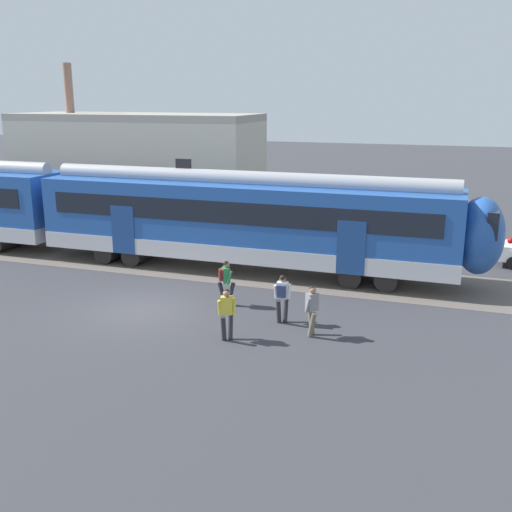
# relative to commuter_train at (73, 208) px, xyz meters

# --- Properties ---
(ground_plane) EXTENTS (160.00, 160.00, 0.00)m
(ground_plane) POSITION_rel_commuter_train_xyz_m (6.85, -5.91, -2.25)
(ground_plane) COLOR #38383D
(track_bed) EXTENTS (80.00, 4.40, 0.01)m
(track_bed) POSITION_rel_commuter_train_xyz_m (-2.48, 0.00, -2.25)
(track_bed) COLOR #605951
(track_bed) RESTS_ON ground
(commuter_train) EXTENTS (38.05, 3.07, 4.73)m
(commuter_train) POSITION_rel_commuter_train_xyz_m (0.00, 0.00, 0.00)
(commuter_train) COLOR silver
(commuter_train) RESTS_ON ground
(pedestrian_green) EXTENTS (0.71, 0.51, 1.67)m
(pedestrian_green) POSITION_rel_commuter_train_xyz_m (9.50, -4.47, -1.26)
(pedestrian_green) COLOR #28282D
(pedestrian_green) RESTS_ON ground
(pedestrian_yellow) EXTENTS (0.54, 0.69, 1.67)m
(pedestrian_yellow) POSITION_rel_commuter_train_xyz_m (10.71, -7.43, -1.26)
(pedestrian_yellow) COLOR #28282D
(pedestrian_yellow) RESTS_ON ground
(pedestrian_white) EXTENTS (0.54, 0.66, 1.67)m
(pedestrian_white) POSITION_rel_commuter_train_xyz_m (11.92, -5.50, -1.26)
(pedestrian_white) COLOR #28282D
(pedestrian_white) RESTS_ON ground
(pedestrian_grey) EXTENTS (0.48, 0.67, 1.67)m
(pedestrian_grey) POSITION_rel_commuter_train_xyz_m (13.12, -6.29, -1.29)
(pedestrian_grey) COLOR #6B6051
(pedestrian_grey) RESTS_ON ground
(background_building) EXTENTS (14.13, 5.00, 9.20)m
(background_building) POSITION_rel_commuter_train_xyz_m (-0.53, 7.03, 0.95)
(background_building) COLOR beige
(background_building) RESTS_ON ground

